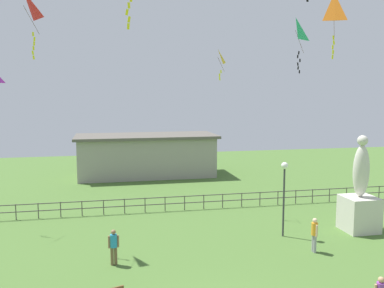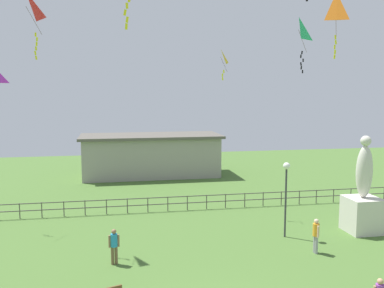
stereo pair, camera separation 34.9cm
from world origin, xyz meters
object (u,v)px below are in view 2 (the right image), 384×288
object	(u,v)px
statue_monument	(363,203)
lamppost	(286,182)
person_1	(114,244)
kite_2	(336,11)
kite_1	(299,31)
kite_3	(221,58)
kite_0	(27,9)
person_2	(316,233)

from	to	relation	value
statue_monument	lamppost	distance (m)	4.64
person_1	kite_2	size ratio (longest dim) A/B	0.53
statue_monument	kite_2	bearing A→B (deg)	-150.54
lamppost	kite_1	size ratio (longest dim) A/B	1.23
person_1	kite_3	distance (m)	13.17
person_1	kite_1	bearing A→B (deg)	26.80
lamppost	statue_monument	bearing A→B (deg)	0.10
kite_0	statue_monument	bearing A→B (deg)	-5.07
statue_monument	kite_3	world-z (taller)	kite_3
statue_monument	kite_0	world-z (taller)	kite_0
kite_1	kite_3	bearing A→B (deg)	157.78
kite_2	kite_3	xyz separation A→B (m)	(-3.67, 6.95, -1.65)
lamppost	kite_3	world-z (taller)	kite_3
kite_0	kite_3	xyz separation A→B (m)	(10.49, 3.76, -1.84)
person_2	kite_3	bearing A→B (deg)	109.44
statue_monument	kite_2	xyz separation A→B (m)	(-2.97, -1.68, 9.69)
kite_2	kite_1	bearing A→B (deg)	83.60
lamppost	kite_0	world-z (taller)	kite_0
lamppost	kite_3	xyz separation A→B (m)	(-2.19, 5.28, 6.75)
person_2	kite_0	size ratio (longest dim) A/B	0.53
kite_0	lamppost	bearing A→B (deg)	-6.86
statue_monument	person_1	bearing A→B (deg)	-171.55
statue_monument	person_1	size ratio (longest dim) A/B	3.30
lamppost	kite_2	xyz separation A→B (m)	(1.48, -1.67, 8.39)
lamppost	person_1	xyz separation A→B (m)	(-8.84, -1.97, -2.01)
person_2	kite_1	size ratio (longest dim) A/B	0.52
kite_2	kite_3	distance (m)	8.04
kite_0	kite_1	world-z (taller)	kite_0
kite_1	kite_2	xyz separation A→B (m)	(-0.58, -5.22, 0.19)
kite_2	kite_0	bearing A→B (deg)	167.27
statue_monument	kite_2	size ratio (longest dim) A/B	1.75
person_1	statue_monument	bearing A→B (deg)	8.45
statue_monument	person_2	bearing A→B (deg)	-148.61
lamppost	person_1	distance (m)	9.28
lamppost	person_1	bearing A→B (deg)	-167.45
person_1	kite_3	xyz separation A→B (m)	(6.65, 7.25, 8.75)
kite_2	lamppost	bearing A→B (deg)	131.57
statue_monument	kite_1	distance (m)	10.41
person_1	kite_2	bearing A→B (deg)	1.64
kite_2	person_1	bearing A→B (deg)	-178.36
person_1	kite_0	size ratio (longest dim) A/B	0.51
statue_monument	kite_0	distance (m)	19.84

